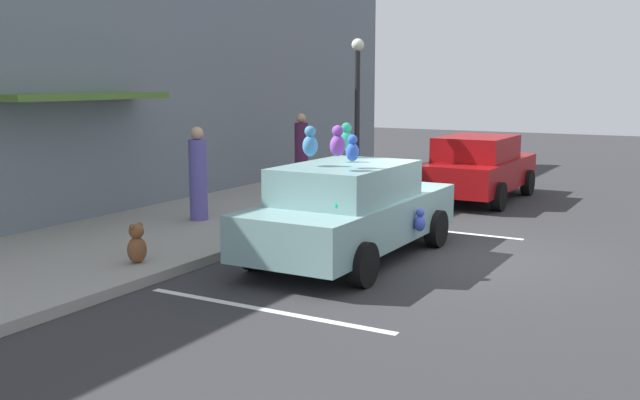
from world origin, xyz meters
TOP-DOWN VIEW (x-y plane):
  - ground_plane at (0.00, 0.00)m, footprint 60.00×60.00m
  - sidewalk at (0.00, 5.00)m, footprint 24.00×4.00m
  - storefront_building at (-0.02, 7.14)m, footprint 24.00×1.25m
  - parking_stripe_front at (1.82, 1.00)m, footprint 0.12×3.60m
  - parking_stripe_rear at (-3.88, 1.00)m, footprint 0.12×3.60m
  - plush_covered_car at (-0.98, 1.28)m, footprint 4.62×2.07m
  - parked_sedan_behind at (5.75, 1.30)m, footprint 4.17×1.96m
  - teddy_bear_on_sidewalk at (-3.32, 3.65)m, footprint 0.32×0.26m
  - street_lamp_post at (3.66, 3.50)m, footprint 0.28×0.28m
  - pedestrian_near_shopfront at (-0.17, 5.02)m, footprint 0.35×0.35m
  - pedestrian_by_lamp at (3.93, 5.14)m, footprint 0.33×0.33m

SIDE VIEW (x-z plane):
  - ground_plane at x=0.00m, z-range 0.00..0.00m
  - parking_stripe_front at x=1.82m, z-range 0.00..0.01m
  - parking_stripe_rear at x=-3.88m, z-range 0.00..0.01m
  - sidewalk at x=0.00m, z-range 0.00..0.15m
  - teddy_bear_on_sidewalk at x=-3.32m, z-range 0.13..0.73m
  - parked_sedan_behind at x=5.75m, z-range 0.02..1.56m
  - plush_covered_car at x=-0.98m, z-range -0.29..1.91m
  - pedestrian_near_shopfront at x=-0.17m, z-range 0.09..1.91m
  - pedestrian_by_lamp at x=3.93m, z-range 0.09..2.00m
  - street_lamp_post at x=3.66m, z-range 0.58..4.20m
  - storefront_building at x=-0.02m, z-range -0.01..6.39m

